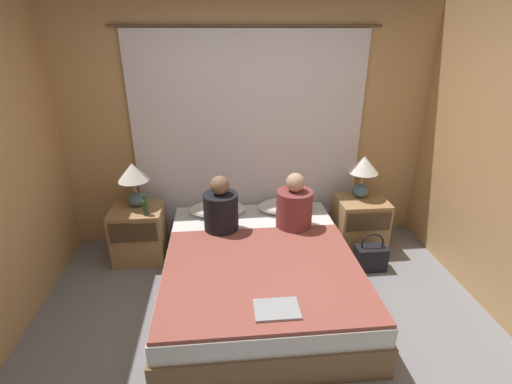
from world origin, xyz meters
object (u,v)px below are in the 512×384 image
at_px(bed, 259,274).
at_px(nightstand_right, 360,223).
at_px(person_right_in_bed, 294,207).
at_px(beer_bottle_on_left_stand, 145,207).
at_px(pillow_right, 285,206).
at_px(lamp_right, 363,170).
at_px(lamp_left, 134,178).
at_px(pillow_left, 217,209).
at_px(handbag_on_floor, 370,257).
at_px(nightstand_left, 139,233).
at_px(laptop_on_bed, 277,309).
at_px(person_left_in_bed, 221,210).

distance_m(bed, nightstand_right, 1.37).
xyz_separation_m(person_right_in_bed, beer_bottle_on_left_stand, (-1.43, 0.14, -0.00)).
xyz_separation_m(nightstand_right, beer_bottle_on_left_stand, (-2.21, -0.14, 0.36)).
bearing_deg(pillow_right, person_right_in_bed, -87.06).
bearing_deg(lamp_right, lamp_left, 180.00).
xyz_separation_m(pillow_left, handbag_on_floor, (1.51, -0.52, -0.35)).
bearing_deg(pillow_left, pillow_right, 0.00).
relative_size(nightstand_left, person_right_in_bed, 1.00).
xyz_separation_m(nightstand_left, handbag_on_floor, (2.31, -0.43, -0.15)).
bearing_deg(handbag_on_floor, pillow_right, 146.38).
relative_size(pillow_right, beer_bottle_on_left_stand, 2.78).
distance_m(bed, lamp_right, 1.55).
bearing_deg(nightstand_left, lamp_left, 90.00).
height_order(nightstand_left, pillow_right, nightstand_left).
height_order(pillow_right, handbag_on_floor, pillow_right).
xyz_separation_m(lamp_right, laptop_on_bed, (-1.13, -1.54, -0.40)).
bearing_deg(person_right_in_bed, beer_bottle_on_left_stand, 174.42).
bearing_deg(bed, lamp_left, 146.24).
relative_size(nightstand_right, lamp_left, 1.25).
height_order(lamp_left, handbag_on_floor, lamp_left).
height_order(lamp_left, beer_bottle_on_left_stand, lamp_left).
xyz_separation_m(lamp_left, person_left_in_bed, (0.85, -0.36, -0.21)).
height_order(pillow_right, laptop_on_bed, pillow_right).
xyz_separation_m(person_left_in_bed, beer_bottle_on_left_stand, (-0.72, 0.14, -0.01)).
distance_m(pillow_right, person_left_in_bed, 0.79).
height_order(pillow_right, beer_bottle_on_left_stand, beer_bottle_on_left_stand).
relative_size(nightstand_left, pillow_right, 0.96).
xyz_separation_m(person_right_in_bed, handbag_on_floor, (0.76, -0.15, -0.52)).
distance_m(pillow_right, laptop_on_bed, 1.59).
relative_size(lamp_left, pillow_left, 0.77).
bearing_deg(bed, pillow_right, 65.41).
height_order(bed, laptop_on_bed, laptop_on_bed).
relative_size(bed, person_right_in_bed, 3.54).
distance_m(pillow_left, pillow_right, 0.72).
bearing_deg(person_right_in_bed, handbag_on_floor, -11.41).
relative_size(bed, handbag_on_floor, 4.99).
relative_size(nightstand_left, beer_bottle_on_left_stand, 2.68).
relative_size(nightstand_right, lamp_right, 1.25).
bearing_deg(person_left_in_bed, pillow_left, 96.37).
relative_size(bed, laptop_on_bed, 6.49).
relative_size(lamp_right, beer_bottle_on_left_stand, 2.15).
bearing_deg(laptop_on_bed, person_left_in_bed, 106.96).
height_order(nightstand_right, lamp_left, lamp_left).
bearing_deg(person_left_in_bed, nightstand_left, 161.98).
distance_m(pillow_right, beer_bottle_on_left_stand, 1.43).
bearing_deg(lamp_left, handbag_on_floor, -12.43).
distance_m(lamp_left, lamp_right, 2.34).
bearing_deg(lamp_right, laptop_on_bed, -126.20).
relative_size(pillow_left, person_left_in_bed, 1.04).
xyz_separation_m(beer_bottle_on_left_stand, handbag_on_floor, (2.19, -0.29, -0.51)).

